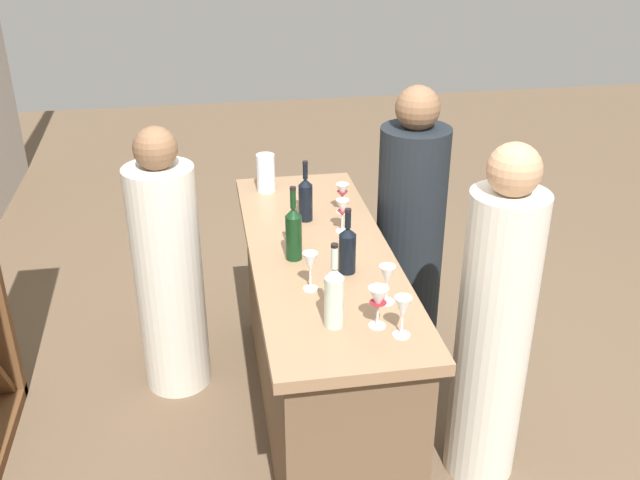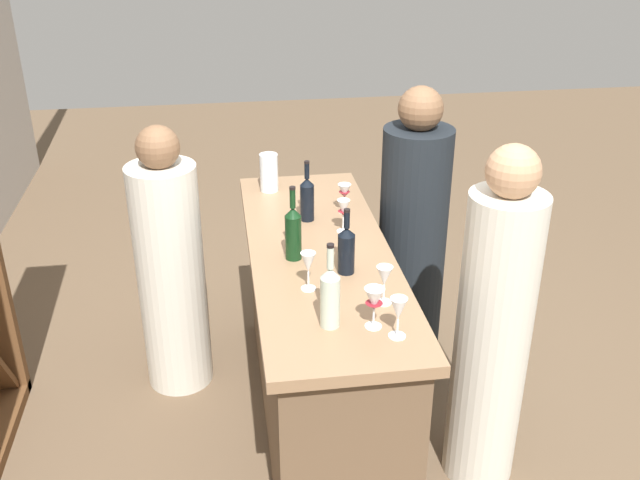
% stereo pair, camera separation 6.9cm
% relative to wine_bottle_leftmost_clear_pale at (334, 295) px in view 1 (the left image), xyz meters
% --- Properties ---
extents(ground_plane, '(12.00, 12.00, 0.00)m').
position_rel_wine_bottle_leftmost_clear_pale_xyz_m(ground_plane, '(0.62, -0.05, -1.09)').
color(ground_plane, brown).
extents(bar_counter, '(1.87, 0.64, 0.96)m').
position_rel_wine_bottle_leftmost_clear_pale_xyz_m(bar_counter, '(0.62, -0.05, -0.60)').
color(bar_counter, brown).
rests_on(bar_counter, ground).
extents(wine_bottle_leftmost_clear_pale, '(0.07, 0.07, 0.34)m').
position_rel_wine_bottle_leftmost_clear_pale_xyz_m(wine_bottle_leftmost_clear_pale, '(0.00, 0.00, 0.00)').
color(wine_bottle_leftmost_clear_pale, '#B7C6B2').
rests_on(wine_bottle_leftmost_clear_pale, bar_counter).
extents(wine_bottle_second_left_near_black, '(0.07, 0.07, 0.29)m').
position_rel_wine_bottle_leftmost_clear_pale_xyz_m(wine_bottle_second_left_near_black, '(0.40, -0.13, -0.02)').
color(wine_bottle_second_left_near_black, black).
rests_on(wine_bottle_second_left_near_black, bar_counter).
extents(wine_bottle_center_dark_green, '(0.07, 0.07, 0.34)m').
position_rel_wine_bottle_leftmost_clear_pale_xyz_m(wine_bottle_center_dark_green, '(0.56, 0.07, -0.00)').
color(wine_bottle_center_dark_green, black).
rests_on(wine_bottle_center_dark_green, bar_counter).
extents(wine_bottle_second_right_near_black, '(0.07, 0.07, 0.31)m').
position_rel_wine_bottle_leftmost_clear_pale_xyz_m(wine_bottle_second_right_near_black, '(0.95, -0.04, -0.01)').
color(wine_bottle_second_right_near_black, black).
rests_on(wine_bottle_second_right_near_black, bar_counter).
extents(wine_glass_near_left, '(0.07, 0.07, 0.15)m').
position_rel_wine_bottle_leftmost_clear_pale_xyz_m(wine_glass_near_left, '(1.02, -0.24, -0.02)').
color(wine_glass_near_left, white).
rests_on(wine_glass_near_left, bar_counter).
extents(wine_glass_near_center, '(0.07, 0.07, 0.16)m').
position_rel_wine_bottle_leftmost_clear_pale_xyz_m(wine_glass_near_center, '(0.13, -0.23, -0.02)').
color(wine_glass_near_center, white).
rests_on(wine_glass_near_center, bar_counter).
extents(wine_glass_near_right, '(0.07, 0.07, 0.16)m').
position_rel_wine_bottle_leftmost_clear_pale_xyz_m(wine_glass_near_right, '(-0.11, -0.23, -0.02)').
color(wine_glass_near_right, white).
rests_on(wine_glass_near_right, bar_counter).
extents(wine_glass_far_left, '(0.06, 0.06, 0.16)m').
position_rel_wine_bottle_leftmost_clear_pale_xyz_m(wine_glass_far_left, '(0.79, -0.19, -0.02)').
color(wine_glass_far_left, white).
rests_on(wine_glass_far_left, bar_counter).
extents(wine_glass_far_center, '(0.08, 0.08, 0.17)m').
position_rel_wine_bottle_leftmost_clear_pale_xyz_m(wine_glass_far_center, '(-0.03, -0.16, -0.02)').
color(wine_glass_far_center, white).
rests_on(wine_glass_far_center, bar_counter).
extents(wine_glass_far_right, '(0.06, 0.06, 0.17)m').
position_rel_wine_bottle_leftmost_clear_pale_xyz_m(wine_glass_far_right, '(0.28, 0.04, -0.01)').
color(wine_glass_far_right, white).
rests_on(wine_glass_far_right, bar_counter).
extents(water_pitcher, '(0.10, 0.10, 0.21)m').
position_rel_wine_bottle_leftmost_clear_pale_xyz_m(water_pitcher, '(1.36, 0.11, -0.03)').
color(water_pitcher, silver).
rests_on(water_pitcher, bar_counter).
extents(person_left_guest, '(0.34, 0.34, 1.58)m').
position_rel_wine_bottle_leftmost_clear_pale_xyz_m(person_left_guest, '(0.16, -0.72, -0.35)').
color(person_left_guest, beige).
rests_on(person_left_guest, ground).
extents(person_center_guest, '(0.43, 0.43, 1.57)m').
position_rel_wine_bottle_leftmost_clear_pale_xyz_m(person_center_guest, '(1.09, -0.62, -0.36)').
color(person_center_guest, black).
rests_on(person_center_guest, ground).
extents(person_right_guest, '(0.41, 0.41, 1.44)m').
position_rel_wine_bottle_leftmost_clear_pale_xyz_m(person_right_guest, '(1.05, 0.66, -0.42)').
color(person_right_guest, beige).
rests_on(person_right_guest, ground).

